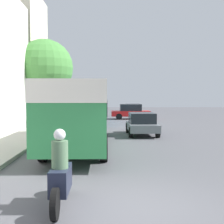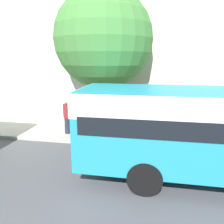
{
  "view_description": "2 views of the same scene",
  "coord_description": "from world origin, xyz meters",
  "px_view_note": "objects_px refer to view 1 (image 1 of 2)",
  "views": [
    {
      "loc": [
        -0.57,
        -6.67,
        2.44
      ],
      "look_at": [
        -0.05,
        15.91,
        1.27
      ],
      "focal_mm": 50.0,
      "sensor_mm": 36.0,
      "label": 1
    },
    {
      "loc": [
        4.8,
        19.67,
        3.75
      ],
      "look_at": [
        -1.57,
        18.52,
        2.16
      ],
      "focal_mm": 35.0,
      "sensor_mm": 36.0,
      "label": 2
    }
  ],
  "objects_px": {
    "bus_following": "(90,102)",
    "car_far_curb": "(131,111)",
    "pedestrian_near_curb": "(44,116)",
    "bus_lead": "(80,107)",
    "car_distant": "(142,123)",
    "car_crossing": "(133,109)",
    "motorcycle_behind_lead": "(60,176)"
  },
  "relations": [
    {
      "from": "bus_lead",
      "to": "pedestrian_near_curb",
      "type": "distance_m",
      "value": 8.3
    },
    {
      "from": "pedestrian_near_curb",
      "to": "bus_following",
      "type": "bearing_deg",
      "value": 67.82
    },
    {
      "from": "car_crossing",
      "to": "pedestrian_near_curb",
      "type": "bearing_deg",
      "value": 64.12
    },
    {
      "from": "bus_following",
      "to": "car_crossing",
      "type": "height_order",
      "value": "bus_following"
    },
    {
      "from": "car_distant",
      "to": "pedestrian_near_curb",
      "type": "xyz_separation_m",
      "value": [
        -6.67,
        3.08,
        0.28
      ]
    },
    {
      "from": "bus_following",
      "to": "motorcycle_behind_lead",
      "type": "xyz_separation_m",
      "value": [
        0.4,
        -22.91,
        -1.18
      ]
    },
    {
      "from": "bus_lead",
      "to": "car_crossing",
      "type": "xyz_separation_m",
      "value": [
        4.63,
        23.75,
        -1.16
      ]
    },
    {
      "from": "car_distant",
      "to": "pedestrian_near_curb",
      "type": "height_order",
      "value": "pedestrian_near_curb"
    },
    {
      "from": "car_distant",
      "to": "pedestrian_near_curb",
      "type": "bearing_deg",
      "value": 155.21
    },
    {
      "from": "bus_lead",
      "to": "pedestrian_near_curb",
      "type": "height_order",
      "value": "bus_lead"
    },
    {
      "from": "motorcycle_behind_lead",
      "to": "car_far_curb",
      "type": "height_order",
      "value": "motorcycle_behind_lead"
    },
    {
      "from": "bus_lead",
      "to": "pedestrian_near_curb",
      "type": "relative_size",
      "value": 6.31
    },
    {
      "from": "bus_following",
      "to": "car_distant",
      "type": "distance_m",
      "value": 11.1
    },
    {
      "from": "bus_following",
      "to": "car_far_curb",
      "type": "xyz_separation_m",
      "value": [
        4.08,
        2.99,
        -1.06
      ]
    },
    {
      "from": "pedestrian_near_curb",
      "to": "bus_lead",
      "type": "bearing_deg",
      "value": -67.14
    },
    {
      "from": "motorcycle_behind_lead",
      "to": "car_crossing",
      "type": "xyz_separation_m",
      "value": [
        4.44,
        31.72,
        0.08
      ]
    },
    {
      "from": "bus_following",
      "to": "car_far_curb",
      "type": "distance_m",
      "value": 5.16
    },
    {
      "from": "car_crossing",
      "to": "car_distant",
      "type": "height_order",
      "value": "car_crossing"
    },
    {
      "from": "bus_following",
      "to": "car_distant",
      "type": "bearing_deg",
      "value": -70.55
    },
    {
      "from": "bus_lead",
      "to": "car_crossing",
      "type": "height_order",
      "value": "bus_lead"
    },
    {
      "from": "car_far_curb",
      "to": "pedestrian_near_curb",
      "type": "xyz_separation_m",
      "value": [
        -7.07,
        -10.32,
        0.21
      ]
    },
    {
      "from": "bus_following",
      "to": "pedestrian_near_curb",
      "type": "xyz_separation_m",
      "value": [
        -2.99,
        -7.34,
        -0.85
      ]
    },
    {
      "from": "bus_lead",
      "to": "car_far_curb",
      "type": "xyz_separation_m",
      "value": [
        3.87,
        17.92,
        -1.13
      ]
    },
    {
      "from": "bus_lead",
      "to": "bus_following",
      "type": "bearing_deg",
      "value": 90.82
    },
    {
      "from": "motorcycle_behind_lead",
      "to": "car_crossing",
      "type": "height_order",
      "value": "motorcycle_behind_lead"
    },
    {
      "from": "pedestrian_near_curb",
      "to": "car_far_curb",
      "type": "bearing_deg",
      "value": 55.59
    },
    {
      "from": "bus_following",
      "to": "car_distant",
      "type": "relative_size",
      "value": 2.8
    },
    {
      "from": "bus_lead",
      "to": "car_distant",
      "type": "height_order",
      "value": "bus_lead"
    },
    {
      "from": "car_crossing",
      "to": "motorcycle_behind_lead",
      "type": "bearing_deg",
      "value": 82.03
    },
    {
      "from": "bus_lead",
      "to": "pedestrian_near_curb",
      "type": "bearing_deg",
      "value": 112.86
    },
    {
      "from": "bus_following",
      "to": "car_crossing",
      "type": "relative_size",
      "value": 2.57
    },
    {
      "from": "bus_following",
      "to": "pedestrian_near_curb",
      "type": "distance_m",
      "value": 7.97
    }
  ]
}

